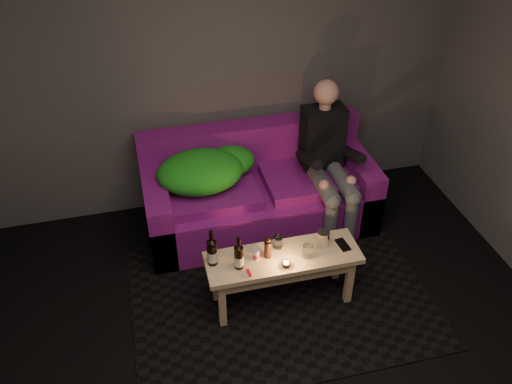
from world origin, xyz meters
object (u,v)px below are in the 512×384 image
(coffee_table, at_px, (283,264))
(steel_cup, at_px, (323,239))
(beer_bottle_b, at_px, (239,257))
(beer_bottle_a, at_px, (212,252))
(sofa, at_px, (258,193))
(person, at_px, (328,158))

(coffee_table, relative_size, steel_cup, 8.94)
(beer_bottle_b, bearing_deg, steel_cup, 6.06)
(beer_bottle_a, relative_size, steel_cup, 2.33)
(sofa, height_order, beer_bottle_a, sofa)
(person, bearing_deg, coffee_table, -127.51)
(person, height_order, coffee_table, person)
(person, bearing_deg, beer_bottle_b, -138.42)
(beer_bottle_a, distance_m, steel_cup, 0.79)
(beer_bottle_b, distance_m, steel_cup, 0.62)
(sofa, relative_size, beer_bottle_b, 7.24)
(beer_bottle_a, bearing_deg, sofa, 58.54)
(beer_bottle_b, height_order, steel_cup, beer_bottle_b)
(person, height_order, beer_bottle_a, person)
(sofa, bearing_deg, beer_bottle_a, -121.46)
(sofa, distance_m, beer_bottle_b, 1.08)
(person, distance_m, steel_cup, 0.83)
(steel_cup, bearing_deg, person, 67.80)
(beer_bottle_a, xyz_separation_m, steel_cup, (0.78, -0.02, -0.04))
(sofa, xyz_separation_m, beer_bottle_a, (-0.55, -0.90, 0.25))
(person, distance_m, beer_bottle_a, 1.33)
(person, bearing_deg, steel_cup, -112.20)
(coffee_table, bearing_deg, sofa, 86.16)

